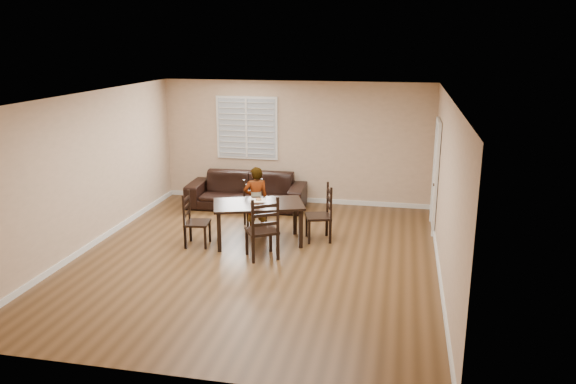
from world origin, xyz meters
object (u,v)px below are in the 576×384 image
object	(u,v)px
chair_far	(264,232)
chair_left	(191,222)
chair_right	(325,215)
child	(256,200)
chair_near	(254,205)
donut	(259,199)
sofa	(247,191)
dining_table	(258,208)

from	to	relation	value
chair_far	chair_left	xyz separation A→B (m)	(-1.45, 0.43, -0.05)
chair_right	child	bearing A→B (deg)	-113.03
chair_far	child	size ratio (longest dim) A/B	0.86
chair_right	child	size ratio (longest dim) A/B	0.82
chair_near	chair_far	distance (m)	1.85
chair_left	child	world-z (taller)	child
chair_far	child	world-z (taller)	child
chair_near	chair_right	size ratio (longest dim) A/B	0.88
chair_left	donut	xyz separation A→B (m)	(1.11, 0.54, 0.33)
chair_far	sofa	bearing A→B (deg)	-99.81
child	chair_far	bearing A→B (deg)	87.26
chair_left	dining_table	bearing A→B (deg)	-79.37
chair_far	chair_right	distance (m)	1.46
chair_far	donut	size ratio (longest dim) A/B	10.03
chair_near	sofa	distance (m)	1.24
chair_near	child	size ratio (longest dim) A/B	0.72
chair_left	sofa	distance (m)	2.48
donut	chair_near	bearing A→B (deg)	111.36
chair_far	child	distance (m)	1.43
chair_near	donut	distance (m)	0.89
chair_left	chair_right	world-z (taller)	chair_right
chair_near	chair_left	world-z (taller)	chair_left
chair_near	donut	size ratio (longest dim) A/B	8.43
child	chair_near	bearing A→B (deg)	-92.00
dining_table	child	bearing A→B (deg)	90.00
child	sofa	distance (m)	1.69
chair_near	chair_right	distance (m)	1.59
chair_near	dining_table	bearing A→B (deg)	-96.27
chair_left	sofa	size ratio (longest dim) A/B	0.38
sofa	chair_far	bearing A→B (deg)	-70.85
chair_far	chair_right	bearing A→B (deg)	-156.43
chair_far	chair_right	xyz separation A→B (m)	(0.85, 1.19, -0.02)
dining_table	donut	world-z (taller)	donut
child	sofa	size ratio (longest dim) A/B	0.50
dining_table	child	distance (m)	0.57
child	chair_right	bearing A→B (deg)	150.67
chair_near	chair_right	xyz separation A→B (m)	(1.49, -0.55, 0.06)
chair_far	child	bearing A→B (deg)	-100.81
chair_left	chair_near	bearing A→B (deg)	-38.85
dining_table	chair_right	bearing A→B (deg)	-0.26
chair_left	child	size ratio (longest dim) A/B	0.76
chair_right	child	xyz separation A→B (m)	(-1.34, 0.15, 0.16)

